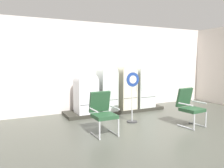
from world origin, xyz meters
The scene contains 11 objects.
ground centered at (0.00, 0.00, -0.03)m, with size 12.00×10.00×0.05m, color #494C43.
back_wall centered at (0.00, 3.66, 1.63)m, with size 11.76×0.12×3.23m.
side_wall_right centered at (4.66, 2.48, 1.60)m, with size 0.16×2.20×3.23m.
display_plinth centered at (0.00, 3.02, 0.06)m, with size 3.67×0.95×0.11m, color #302E27.
refrigerator_0 centered at (-1.15, 2.92, 0.83)m, with size 0.68×0.68×1.38m.
refrigerator_1 centered at (-0.38, 2.89, 0.97)m, with size 0.58×0.62×1.61m.
refrigerator_2 centered at (0.39, 2.94, 0.98)m, with size 0.58×0.72×1.64m.
refrigerator_3 centered at (1.14, 2.90, 0.97)m, with size 0.69×0.65×1.63m.
armchair_left centered at (-1.40, 1.01, 0.59)m, with size 0.62×0.67×1.07m.
armchair_right centered at (1.09, 0.56, 0.59)m, with size 0.67×0.72×1.07m.
sign_stand centered at (-0.16, 1.59, 0.72)m, with size 0.43×0.32×1.51m.
Camera 1 is at (-3.65, -4.06, 1.87)m, focal length 35.93 mm.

